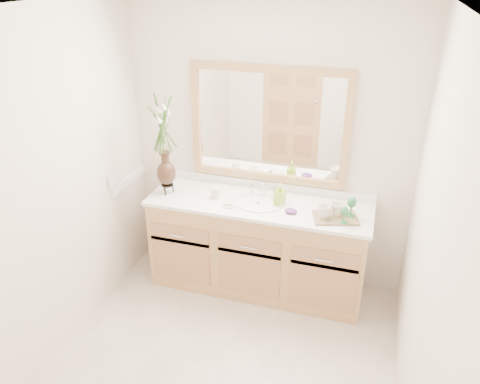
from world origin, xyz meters
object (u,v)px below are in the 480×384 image
(flower_vase, at_px, (163,135))
(tray, at_px, (335,218))
(soap_bottle, at_px, (280,195))
(tumbler, at_px, (216,193))

(flower_vase, height_order, tray, flower_vase)
(flower_vase, height_order, soap_bottle, flower_vase)
(flower_vase, bearing_deg, soap_bottle, 4.71)
(soap_bottle, bearing_deg, flower_vase, -165.97)
(flower_vase, xyz_separation_m, tray, (1.42, -0.03, -0.51))
(flower_vase, xyz_separation_m, tumbler, (0.42, 0.03, -0.48))
(tumbler, xyz_separation_m, tray, (1.00, -0.06, -0.04))
(tumbler, height_order, tray, tumbler)
(flower_vase, xyz_separation_m, soap_bottle, (0.96, 0.08, -0.44))
(tumbler, relative_size, soap_bottle, 0.57)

